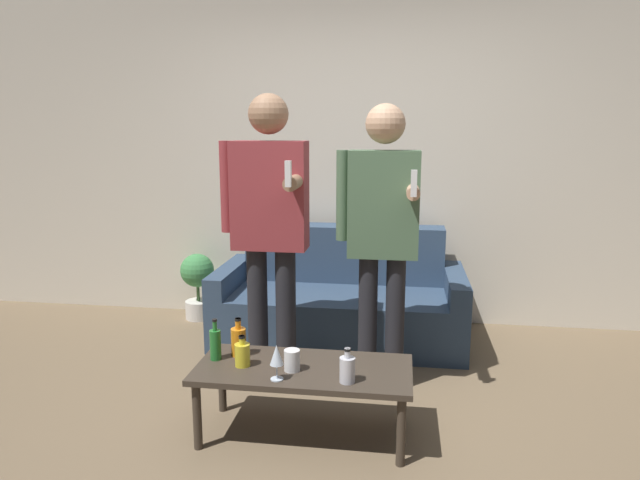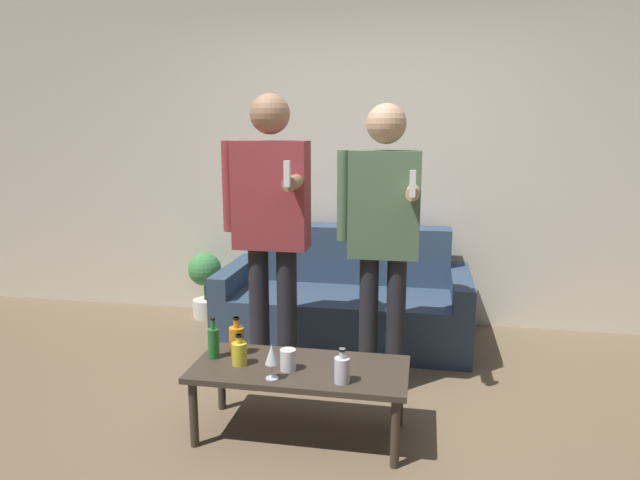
{
  "view_description": "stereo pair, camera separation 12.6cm",
  "coord_description": "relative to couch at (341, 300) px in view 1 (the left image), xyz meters",
  "views": [
    {
      "loc": [
        0.38,
        -2.69,
        1.58
      ],
      "look_at": [
        -0.08,
        0.48,
        0.95
      ],
      "focal_mm": 32.0,
      "sensor_mm": 36.0,
      "label": 1
    },
    {
      "loc": [
        0.5,
        -2.67,
        1.58
      ],
      "look_at": [
        -0.08,
        0.48,
        0.95
      ],
      "focal_mm": 32.0,
      "sensor_mm": 36.0,
      "label": 2
    }
  ],
  "objects": [
    {
      "name": "wine_glass_near",
      "position": [
        -0.13,
        -1.62,
        0.21
      ],
      "size": [
        0.07,
        0.07,
        0.18
      ],
      "color": "silver",
      "rests_on": "coffee_table"
    },
    {
      "name": "wall_back",
      "position": [
        0.07,
        0.5,
        1.06
      ],
      "size": [
        8.0,
        0.06,
        2.7
      ],
      "color": "beige",
      "rests_on": "ground_plane"
    },
    {
      "name": "bottle_green",
      "position": [
        0.21,
        -1.6,
        0.16
      ],
      "size": [
        0.08,
        0.08,
        0.17
      ],
      "color": "silver",
      "rests_on": "coffee_table"
    },
    {
      "name": "person_standing_left",
      "position": [
        -0.34,
        -0.84,
        0.76
      ],
      "size": [
        0.53,
        0.46,
        1.78
      ],
      "color": "#232328",
      "rests_on": "ground_plane"
    },
    {
      "name": "bottle_yellow",
      "position": [
        -0.51,
        -1.43,
        0.18
      ],
      "size": [
        0.06,
        0.06,
        0.22
      ],
      "color": "#23752D",
      "rests_on": "coffee_table"
    },
    {
      "name": "couch",
      "position": [
        0.0,
        0.0,
        0.0
      ],
      "size": [
        1.83,
        0.86,
        0.83
      ],
      "color": "#334760",
      "rests_on": "ground_plane"
    },
    {
      "name": "person_standing_right",
      "position": [
        0.33,
        -0.84,
        0.73
      ],
      "size": [
        0.48,
        0.44,
        1.72
      ],
      "color": "#232328",
      "rests_on": "ground_plane"
    },
    {
      "name": "bottle_dark",
      "position": [
        -0.4,
        -1.36,
        0.17
      ],
      "size": [
        0.08,
        0.08,
        0.21
      ],
      "color": "orange",
      "rests_on": "coffee_table"
    },
    {
      "name": "ground_plane",
      "position": [
        0.07,
        -1.46,
        -0.29
      ],
      "size": [
        16.0,
        16.0,
        0.0
      ],
      "primitive_type": "plane",
      "color": "#756047"
    },
    {
      "name": "cup_on_table",
      "position": [
        -0.08,
        -1.51,
        0.14
      ],
      "size": [
        0.08,
        0.08,
        0.11
      ],
      "color": "white",
      "rests_on": "coffee_table"
    },
    {
      "name": "bottle_orange",
      "position": [
        -0.34,
        -1.49,
        0.15
      ],
      "size": [
        0.08,
        0.08,
        0.16
      ],
      "color": "yellow",
      "rests_on": "coffee_table"
    },
    {
      "name": "potted_plant",
      "position": [
        -1.23,
        0.26,
        0.04
      ],
      "size": [
        0.28,
        0.28,
        0.56
      ],
      "color": "silver",
      "rests_on": "ground_plane"
    },
    {
      "name": "coffee_table",
      "position": [
        -0.03,
        -1.46,
        0.05
      ],
      "size": [
        1.1,
        0.5,
        0.38
      ],
      "color": "#3D3328",
      "rests_on": "ground_plane"
    }
  ]
}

